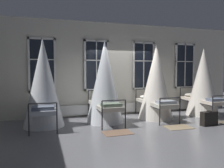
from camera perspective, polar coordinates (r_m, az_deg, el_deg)
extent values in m
plane|color=slate|center=(7.83, 4.94, -9.21)|extent=(21.32, 21.32, 0.00)
cube|color=beige|center=(8.73, 2.05, 3.88)|extent=(10.18, 0.10, 3.56)
cube|color=black|center=(8.12, -17.68, 4.72)|extent=(0.94, 0.02, 1.92)
cube|color=silver|center=(8.16, -17.55, -1.78)|extent=(0.94, 0.06, 0.07)
cube|color=silver|center=(8.20, -17.80, 11.18)|extent=(0.94, 0.06, 0.07)
cube|color=silver|center=(8.14, -20.76, 4.65)|extent=(0.07, 0.06, 1.92)
cube|color=silver|center=(8.13, -14.59, 4.77)|extent=(0.07, 0.06, 1.92)
cube|color=silver|center=(8.12, -17.68, 4.72)|extent=(0.04, 0.06, 1.92)
cube|color=silver|center=(8.13, -17.70, 6.07)|extent=(0.94, 0.06, 0.04)
cube|color=black|center=(8.35, -4.06, 4.84)|extent=(0.94, 0.02, 1.92)
cube|color=silver|center=(8.38, -4.04, -1.48)|extent=(0.94, 0.06, 0.07)
cube|color=silver|center=(8.42, -4.09, 11.13)|extent=(0.94, 0.06, 0.07)
cube|color=silver|center=(8.26, -7.02, 4.84)|extent=(0.07, 0.06, 1.92)
cube|color=silver|center=(8.46, -1.18, 4.83)|extent=(0.07, 0.06, 1.92)
cube|color=silver|center=(8.35, -4.06, 4.84)|extent=(0.04, 0.06, 1.92)
cube|color=silver|center=(8.36, -4.07, 6.16)|extent=(0.94, 0.06, 0.04)
cube|color=black|center=(9.01, 8.19, 4.72)|extent=(0.94, 0.02, 1.92)
cube|color=silver|center=(9.04, 8.14, -1.14)|extent=(0.94, 0.06, 0.07)
cube|color=silver|center=(9.07, 8.24, 10.56)|extent=(0.94, 0.06, 0.07)
cube|color=silver|center=(8.83, 5.62, 4.77)|extent=(0.07, 0.06, 1.92)
cube|color=silver|center=(9.21, 10.65, 4.67)|extent=(0.07, 0.06, 1.92)
cube|color=silver|center=(9.01, 8.19, 4.72)|extent=(0.04, 0.06, 1.92)
cube|color=silver|center=(9.01, 8.20, 5.94)|extent=(0.94, 0.06, 0.04)
cube|color=black|center=(10.01, 18.38, 4.46)|extent=(0.94, 0.02, 1.92)
cube|color=silver|center=(10.04, 18.28, -0.82)|extent=(0.94, 0.06, 0.07)
cube|color=silver|center=(10.07, 18.48, 9.72)|extent=(0.94, 0.06, 0.07)
cube|color=silver|center=(9.76, 16.29, 4.52)|extent=(0.07, 0.06, 1.92)
cube|color=silver|center=(10.27, 20.36, 4.39)|extent=(0.07, 0.06, 1.92)
cube|color=silver|center=(10.01, 18.38, 4.46)|extent=(0.04, 0.06, 1.92)
cube|color=silver|center=(10.02, 18.40, 5.55)|extent=(0.94, 0.06, 0.04)
cube|color=silver|center=(8.74, 2.31, -6.19)|extent=(6.48, 0.10, 0.36)
cylinder|color=black|center=(8.12, -19.66, -5.41)|extent=(0.04, 0.04, 0.98)
cylinder|color=black|center=(8.11, -14.55, -5.33)|extent=(0.04, 0.04, 0.98)
cylinder|color=black|center=(6.23, -20.80, -8.74)|extent=(0.04, 0.04, 0.85)
cylinder|color=black|center=(6.21, -14.09, -8.66)|extent=(0.04, 0.04, 0.85)
cylinder|color=black|center=(7.16, -20.16, -6.47)|extent=(0.08, 1.94, 0.03)
cylinder|color=black|center=(7.15, -14.36, -6.38)|extent=(0.08, 1.94, 0.03)
cylinder|color=black|center=(8.05, -17.17, -1.91)|extent=(0.72, 0.05, 0.03)
cylinder|color=black|center=(6.13, -17.52, -4.82)|extent=(0.72, 0.05, 0.03)
cube|color=silver|center=(7.14, -17.27, -5.94)|extent=(0.79, 1.98, 0.12)
ellipsoid|color=silver|center=(7.84, -17.17, -4.11)|extent=(0.57, 0.41, 0.14)
cube|color=slate|center=(6.42, -17.43, -5.99)|extent=(0.61, 0.38, 0.10)
cone|color=white|center=(7.05, -17.39, 0.34)|extent=(1.24, 1.24, 2.71)
cylinder|color=black|center=(8.24, -6.15, -5.09)|extent=(0.04, 0.04, 0.98)
cylinder|color=black|center=(8.41, -1.32, -4.89)|extent=(0.04, 0.04, 0.98)
cylinder|color=black|center=(6.39, -2.60, -8.20)|extent=(0.04, 0.04, 0.85)
cylinder|color=black|center=(6.61, 3.49, -7.81)|extent=(0.04, 0.04, 0.85)
cylinder|color=black|center=(7.30, -4.61, -6.07)|extent=(0.04, 1.94, 0.03)
cylinder|color=black|center=(7.50, 0.79, -5.81)|extent=(0.04, 1.94, 0.03)
cylinder|color=black|center=(8.26, -3.72, -1.62)|extent=(0.72, 0.04, 0.03)
cylinder|color=black|center=(6.42, 0.50, -4.28)|extent=(0.72, 0.04, 0.03)
cube|color=#B7B2A3|center=(7.38, -1.87, -5.47)|extent=(0.75, 1.97, 0.12)
ellipsoid|color=silver|center=(8.06, -3.30, -3.75)|extent=(0.56, 0.40, 0.14)
cube|color=slate|center=(6.69, -0.20, -5.43)|extent=(0.60, 0.36, 0.10)
cone|color=white|center=(7.30, -1.89, 0.67)|extent=(1.24, 1.24, 2.72)
cylinder|color=black|center=(8.81, 6.22, -4.53)|extent=(0.04, 0.04, 0.98)
cylinder|color=black|center=(9.11, 10.41, -4.30)|extent=(0.04, 0.04, 0.98)
cylinder|color=black|center=(7.09, 12.30, -7.10)|extent=(0.04, 0.04, 0.85)
cylinder|color=black|center=(7.46, 17.19, -6.65)|extent=(0.04, 0.04, 0.85)
cylinder|color=black|center=(7.93, 8.92, -5.33)|extent=(0.07, 1.94, 0.03)
cylinder|color=black|center=(8.26, 13.46, -5.03)|extent=(0.07, 1.94, 0.03)
cylinder|color=black|center=(8.90, 8.38, -1.28)|extent=(0.72, 0.05, 0.03)
cylinder|color=black|center=(7.21, 14.86, -3.54)|extent=(0.72, 0.05, 0.03)
cube|color=#B7B2A3|center=(8.08, 11.24, -4.74)|extent=(0.78, 1.98, 0.12)
ellipsoid|color=silver|center=(8.71, 9.02, -3.24)|extent=(0.57, 0.41, 0.14)
cube|color=#8C939E|center=(7.45, 13.80, -4.61)|extent=(0.61, 0.37, 0.10)
cone|color=silver|center=(8.01, 11.31, 0.55)|extent=(1.24, 1.24, 2.63)
cylinder|color=black|center=(9.83, 17.24, -3.83)|extent=(0.04, 0.04, 0.98)
cylinder|color=black|center=(10.24, 20.63, -3.61)|extent=(0.04, 0.04, 0.98)
cylinder|color=black|center=(8.30, 24.61, -5.79)|extent=(0.04, 0.04, 0.85)
cylinder|color=black|center=(9.04, 20.62, -4.43)|extent=(0.09, 1.94, 0.03)
cylinder|color=black|center=(9.48, 24.13, -4.14)|extent=(0.09, 1.94, 0.03)
cylinder|color=black|center=(9.98, 19.03, -0.91)|extent=(0.72, 0.05, 0.03)
cylinder|color=black|center=(8.48, 26.54, -2.74)|extent=(0.72, 0.05, 0.03)
cube|color=beige|center=(9.25, 22.42, -3.90)|extent=(0.79, 1.98, 0.12)
ellipsoid|color=#B7B2A3|center=(9.81, 19.79, -2.65)|extent=(0.57, 0.42, 0.14)
cube|color=slate|center=(8.69, 25.35, -3.69)|extent=(0.61, 0.38, 0.10)
cone|color=silver|center=(9.18, 22.53, 0.57)|extent=(1.24, 1.24, 2.59)
cube|color=brown|center=(6.22, 1.40, -12.52)|extent=(0.82, 0.59, 0.01)
cube|color=#8E7A5B|center=(7.08, 16.85, -10.68)|extent=(0.82, 0.59, 0.01)
cube|color=black|center=(7.60, 23.87, -8.20)|extent=(0.57, 0.25, 0.44)
cube|color=tan|center=(7.67, 23.29, -8.07)|extent=(0.50, 0.05, 0.03)
torus|color=black|center=(7.56, 23.91, -6.45)|extent=(0.16, 0.16, 0.02)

